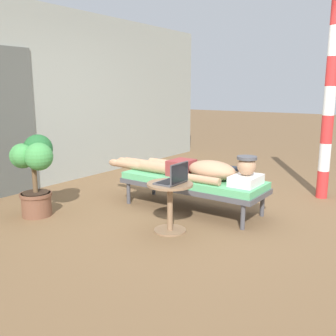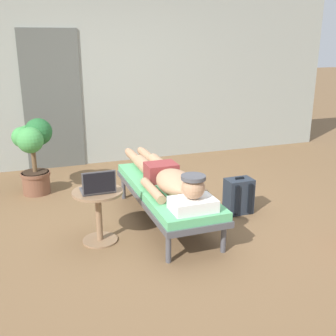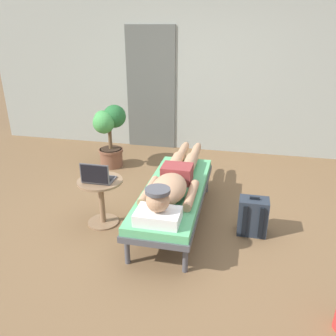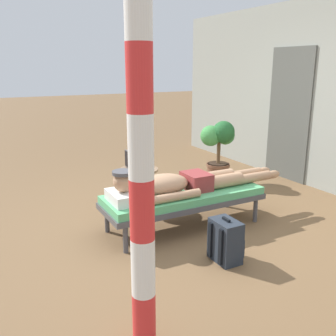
{
  "view_description": "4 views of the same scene",
  "coord_description": "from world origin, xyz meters",
  "px_view_note": "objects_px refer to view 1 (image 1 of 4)",
  "views": [
    {
      "loc": [
        -3.88,
        -2.42,
        1.48
      ],
      "look_at": [
        -0.16,
        0.24,
        0.52
      ],
      "focal_mm": 40.63,
      "sensor_mm": 36.0,
      "label": 1
    },
    {
      "loc": [
        -1.38,
        -3.83,
        1.89
      ],
      "look_at": [
        0.11,
        0.28,
        0.5
      ],
      "focal_mm": 43.67,
      "sensor_mm": 36.0,
      "label": 2
    },
    {
      "loc": [
        0.64,
        -3.26,
        2.05
      ],
      "look_at": [
        -0.09,
        0.04,
        0.62
      ],
      "focal_mm": 36.56,
      "sensor_mm": 36.0,
      "label": 3
    },
    {
      "loc": [
        3.41,
        -2.04,
        1.77
      ],
      "look_at": [
        -0.18,
        -0.13,
        0.66
      ],
      "focal_mm": 40.54,
      "sensor_mm": 36.0,
      "label": 4
    }
  ],
  "objects_px": {
    "person_reclining": "(195,169)",
    "porch_post": "(329,101)",
    "potted_plant": "(34,166)",
    "lounge_chair": "(192,183)",
    "side_table": "(170,199)",
    "backpack": "(227,181)",
    "laptop": "(174,178)"
  },
  "relations": [
    {
      "from": "side_table",
      "to": "porch_post",
      "type": "height_order",
      "value": "porch_post"
    },
    {
      "from": "lounge_chair",
      "to": "side_table",
      "type": "relative_size",
      "value": 3.47
    },
    {
      "from": "potted_plant",
      "to": "side_table",
      "type": "bearing_deg",
      "value": -72.04
    },
    {
      "from": "laptop",
      "to": "porch_post",
      "type": "xyz_separation_m",
      "value": [
        2.26,
        -0.92,
        0.74
      ]
    },
    {
      "from": "lounge_chair",
      "to": "potted_plant",
      "type": "relative_size",
      "value": 1.89
    },
    {
      "from": "side_table",
      "to": "backpack",
      "type": "height_order",
      "value": "side_table"
    },
    {
      "from": "backpack",
      "to": "potted_plant",
      "type": "bearing_deg",
      "value": 146.19
    },
    {
      "from": "potted_plant",
      "to": "backpack",
      "type": "bearing_deg",
      "value": -33.81
    },
    {
      "from": "backpack",
      "to": "porch_post",
      "type": "height_order",
      "value": "porch_post"
    },
    {
      "from": "side_table",
      "to": "laptop",
      "type": "xyz_separation_m",
      "value": [
        0.0,
        -0.05,
        0.23
      ]
    },
    {
      "from": "side_table",
      "to": "laptop",
      "type": "distance_m",
      "value": 0.23
    },
    {
      "from": "person_reclining",
      "to": "backpack",
      "type": "xyz_separation_m",
      "value": [
        0.85,
        -0.01,
        -0.32
      ]
    },
    {
      "from": "lounge_chair",
      "to": "potted_plant",
      "type": "distance_m",
      "value": 1.89
    },
    {
      "from": "laptop",
      "to": "backpack",
      "type": "relative_size",
      "value": 0.73
    },
    {
      "from": "person_reclining",
      "to": "porch_post",
      "type": "distance_m",
      "value": 2.05
    },
    {
      "from": "backpack",
      "to": "potted_plant",
      "type": "xyz_separation_m",
      "value": [
        -2.12,
        1.42,
        0.4
      ]
    },
    {
      "from": "lounge_chair",
      "to": "person_reclining",
      "type": "bearing_deg",
      "value": -90.0
    },
    {
      "from": "laptop",
      "to": "potted_plant",
      "type": "bearing_deg",
      "value": 107.43
    },
    {
      "from": "person_reclining",
      "to": "side_table",
      "type": "xyz_separation_m",
      "value": [
        -0.76,
        -0.17,
        -0.16
      ]
    },
    {
      "from": "person_reclining",
      "to": "side_table",
      "type": "bearing_deg",
      "value": -167.72
    },
    {
      "from": "lounge_chair",
      "to": "potted_plant",
      "type": "height_order",
      "value": "potted_plant"
    },
    {
      "from": "potted_plant",
      "to": "porch_post",
      "type": "distance_m",
      "value": 3.84
    },
    {
      "from": "person_reclining",
      "to": "potted_plant",
      "type": "relative_size",
      "value": 2.26
    },
    {
      "from": "person_reclining",
      "to": "potted_plant",
      "type": "height_order",
      "value": "potted_plant"
    },
    {
      "from": "person_reclining",
      "to": "potted_plant",
      "type": "bearing_deg",
      "value": 132.01
    },
    {
      "from": "backpack",
      "to": "potted_plant",
      "type": "height_order",
      "value": "potted_plant"
    },
    {
      "from": "backpack",
      "to": "lounge_chair",
      "type": "bearing_deg",
      "value": 176.83
    },
    {
      "from": "backpack",
      "to": "potted_plant",
      "type": "relative_size",
      "value": 0.44
    },
    {
      "from": "side_table",
      "to": "backpack",
      "type": "relative_size",
      "value": 1.23
    },
    {
      "from": "backpack",
      "to": "person_reclining",
      "type": "bearing_deg",
      "value": 179.43
    },
    {
      "from": "lounge_chair",
      "to": "side_table",
      "type": "xyz_separation_m",
      "value": [
        -0.76,
        -0.2,
        0.01
      ]
    },
    {
      "from": "person_reclining",
      "to": "porch_post",
      "type": "xyz_separation_m",
      "value": [
        1.5,
        -1.14,
        0.8
      ]
    }
  ]
}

